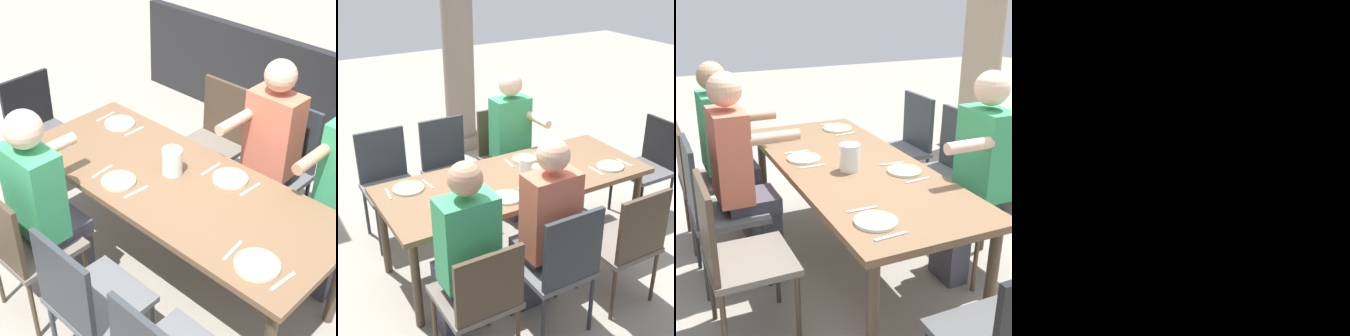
# 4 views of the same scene
# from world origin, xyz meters

# --- Properties ---
(ground_plane) EXTENTS (16.00, 16.00, 0.00)m
(ground_plane) POSITION_xyz_m (0.00, 0.00, 0.00)
(ground_plane) COLOR gray
(dining_table) EXTENTS (2.08, 0.84, 0.73)m
(dining_table) POSITION_xyz_m (0.00, 0.00, 0.67)
(dining_table) COLOR brown
(dining_table) RESTS_ON ground
(chair_west_north) EXTENTS (0.44, 0.44, 0.94)m
(chair_west_north) POSITION_xyz_m (-0.75, 0.84, 0.55)
(chair_west_north) COLOR #5B5E61
(chair_west_north) RESTS_ON ground
(chair_west_south) EXTENTS (0.44, 0.44, 0.89)m
(chair_west_south) POSITION_xyz_m (-0.75, -0.84, 0.52)
(chair_west_south) COLOR #6A6158
(chair_west_south) RESTS_ON ground
(chair_mid_north) EXTENTS (0.44, 0.44, 0.94)m
(chair_mid_north) POSITION_xyz_m (-0.19, 0.84, 0.54)
(chair_mid_north) COLOR #5B5E61
(chair_mid_north) RESTS_ON ground
(chair_mid_south) EXTENTS (0.44, 0.44, 0.95)m
(chair_mid_south) POSITION_xyz_m (-0.19, -0.84, 0.55)
(chair_mid_south) COLOR #5B5E61
(chair_mid_south) RESTS_ON ground
(chair_east_north) EXTENTS (0.44, 0.44, 0.94)m
(chair_east_north) POSITION_xyz_m (0.38, 0.84, 0.55)
(chair_east_north) COLOR #6A6158
(chair_east_north) RESTS_ON ground
(chair_east_south) EXTENTS (0.44, 0.44, 0.92)m
(chair_east_south) POSITION_xyz_m (0.38, -0.84, 0.52)
(chair_east_south) COLOR #6A6158
(chair_east_south) RESTS_ON ground
(diner_woman_green) EXTENTS (0.35, 0.49, 1.34)m
(diner_woman_green) POSITION_xyz_m (-0.19, -0.66, 0.72)
(diner_woman_green) COLOR #3F3F4C
(diner_woman_green) RESTS_ON ground
(diner_man_white) EXTENTS (0.35, 0.49, 1.34)m
(diner_man_white) POSITION_xyz_m (0.38, 0.66, 0.72)
(diner_man_white) COLOR #3F3F4C
(diner_man_white) RESTS_ON ground
(diner_guest_third) EXTENTS (0.35, 0.49, 1.32)m
(diner_guest_third) POSITION_xyz_m (-0.75, -0.64, 0.70)
(diner_guest_third) COLOR #3F3F4C
(diner_guest_third) RESTS_ON ground
(stone_column_near) EXTENTS (0.56, 0.56, 2.75)m
(stone_column_near) POSITION_xyz_m (-1.72, 2.38, 1.35)
(stone_column_near) COLOR tan
(stone_column_near) RESTS_ON ground
(plate_0) EXTENTS (0.23, 0.23, 0.02)m
(plate_0) POSITION_xyz_m (-0.77, 0.23, 0.74)
(plate_0) COLOR silver
(plate_0) RESTS_ON dining_table
(fork_0) EXTENTS (0.03, 0.17, 0.01)m
(fork_0) POSITION_xyz_m (-0.92, 0.23, 0.73)
(fork_0) COLOR silver
(fork_0) RESTS_ON dining_table
(spoon_0) EXTENTS (0.04, 0.17, 0.01)m
(spoon_0) POSITION_xyz_m (-0.62, 0.23, 0.73)
(spoon_0) COLOR silver
(spoon_0) RESTS_ON dining_table
(plate_1) EXTENTS (0.22, 0.22, 0.02)m
(plate_1) POSITION_xyz_m (-0.22, -0.24, 0.74)
(plate_1) COLOR white
(plate_1) RESTS_ON dining_table
(fork_1) EXTENTS (0.03, 0.17, 0.01)m
(fork_1) POSITION_xyz_m (-0.37, -0.24, 0.73)
(fork_1) COLOR silver
(fork_1) RESTS_ON dining_table
(spoon_1) EXTENTS (0.02, 0.17, 0.01)m
(spoon_1) POSITION_xyz_m (-0.07, -0.24, 0.73)
(spoon_1) COLOR silver
(spoon_1) RESTS_ON dining_table
(plate_2) EXTENTS (0.21, 0.21, 0.02)m
(plate_2) POSITION_xyz_m (0.23, 0.24, 0.74)
(plate_2) COLOR silver
(plate_2) RESTS_ON dining_table
(fork_2) EXTENTS (0.03, 0.17, 0.01)m
(fork_2) POSITION_xyz_m (0.08, 0.24, 0.73)
(fork_2) COLOR silver
(fork_2) RESTS_ON dining_table
(spoon_2) EXTENTS (0.03, 0.17, 0.01)m
(spoon_2) POSITION_xyz_m (0.38, 0.24, 0.73)
(spoon_2) COLOR silver
(spoon_2) RESTS_ON dining_table
(plate_3) EXTENTS (0.21, 0.21, 0.02)m
(plate_3) POSITION_xyz_m (0.75, -0.22, 0.74)
(plate_3) COLOR white
(plate_3) RESTS_ON dining_table
(fork_3) EXTENTS (0.02, 0.17, 0.01)m
(fork_3) POSITION_xyz_m (0.60, -0.22, 0.73)
(fork_3) COLOR silver
(fork_3) RESTS_ON dining_table
(spoon_3) EXTENTS (0.03, 0.17, 0.01)m
(spoon_3) POSITION_xyz_m (0.90, -0.22, 0.73)
(spoon_3) COLOR silver
(spoon_3) RESTS_ON dining_table
(water_pitcher) EXTENTS (0.12, 0.12, 0.17)m
(water_pitcher) POSITION_xyz_m (0.07, -0.05, 0.81)
(water_pitcher) COLOR white
(water_pitcher) RESTS_ON dining_table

